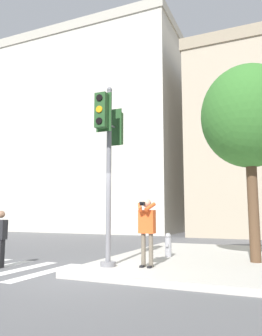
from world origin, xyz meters
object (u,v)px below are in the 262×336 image
(pedestrian_distant, at_px, (0,237))
(street_tree, at_px, (249,117))
(person_photographer, at_px, (147,225))
(traffic_signal_pole, at_px, (109,145))
(fire_hydrant, at_px, (168,245))

(pedestrian_distant, relative_size, street_tree, 0.28)
(person_photographer, distance_m, pedestrian_distant, 4.12)
(traffic_signal_pole, height_order, pedestrian_distant, traffic_signal_pole)
(person_photographer, bearing_deg, pedestrian_distant, -168.94)
(traffic_signal_pole, relative_size, pedestrian_distant, 3.04)
(traffic_signal_pole, bearing_deg, fire_hydrant, 69.78)
(pedestrian_distant, height_order, fire_hydrant, pedestrian_distant)
(person_photographer, xyz_separation_m, street_tree, (2.43, 1.91, 3.04))
(person_photographer, relative_size, street_tree, 0.30)
(traffic_signal_pole, relative_size, fire_hydrant, 6.56)
(traffic_signal_pole, bearing_deg, person_photographer, 16.73)
(traffic_signal_pole, xyz_separation_m, pedestrian_distant, (-3.09, -0.51, -2.43))
(pedestrian_distant, bearing_deg, person_photographer, 11.06)
(pedestrian_distant, height_order, street_tree, street_tree)
(person_photographer, distance_m, street_tree, 4.34)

